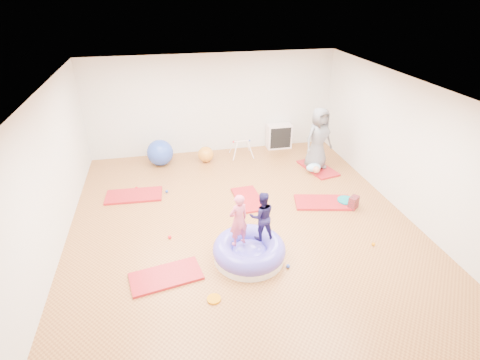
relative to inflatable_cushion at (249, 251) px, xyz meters
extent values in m
cube|color=#AB7239|center=(0.12, 1.05, -0.16)|extent=(7.00, 8.00, 0.01)
cube|color=white|center=(0.12, 1.05, 2.64)|extent=(7.00, 8.00, 0.01)
cube|color=silver|center=(0.12, 5.05, 1.24)|extent=(7.00, 0.01, 2.80)
cube|color=silver|center=(0.12, -2.95, 1.24)|extent=(7.00, 0.01, 2.80)
cube|color=silver|center=(-3.38, 1.05, 1.24)|extent=(0.01, 8.00, 2.80)
cube|color=silver|center=(3.62, 1.05, 1.24)|extent=(0.01, 8.00, 2.80)
cube|color=#B91931|center=(-1.50, -0.20, -0.14)|extent=(1.28, 0.80, 0.05)
cube|color=#B91931|center=(-2.14, 2.72, -0.13)|extent=(1.32, 0.71, 0.05)
cube|color=#B91931|center=(0.46, 2.01, -0.14)|extent=(0.64, 1.16, 0.05)
cube|color=#B91931|center=(2.09, 1.50, -0.14)|extent=(1.38, 0.90, 0.05)
cube|color=#B91931|center=(2.66, 3.19, -0.14)|extent=(0.84, 1.30, 0.05)
cylinder|color=white|center=(0.00, 0.00, -0.09)|extent=(1.28, 1.28, 0.14)
torus|color=#584CCB|center=(0.00, 0.00, 0.04)|extent=(1.32, 1.32, 0.35)
ellipsoid|color=#584CCB|center=(0.00, 0.00, -0.04)|extent=(0.70, 0.70, 0.32)
imported|color=#D8567A|center=(-0.19, 0.04, 0.72)|extent=(0.43, 0.35, 1.00)
imported|color=#1D174A|center=(0.25, 0.12, 0.69)|extent=(0.47, 0.37, 0.94)
imported|color=slate|center=(2.60, 3.22, 0.71)|extent=(0.92, 0.73, 1.64)
ellipsoid|color=#A4DAFF|center=(2.44, 2.99, 0.00)|extent=(0.39, 0.25, 0.22)
sphere|color=tan|center=(2.44, 2.81, 0.03)|extent=(0.18, 0.18, 0.18)
sphere|color=orange|center=(2.41, -0.15, -0.13)|extent=(0.07, 0.07, 0.07)
sphere|color=#2A48B8|center=(-1.38, 2.74, -0.13)|extent=(0.07, 0.07, 0.07)
sphere|color=#2A48B8|center=(0.61, -0.40, -0.13)|extent=(0.07, 0.07, 0.07)
sphere|color=red|center=(-2.09, 3.06, -0.13)|extent=(0.07, 0.07, 0.07)
sphere|color=red|center=(-1.39, 0.89, -0.13)|extent=(0.07, 0.07, 0.07)
sphere|color=orange|center=(0.73, 1.53, -0.13)|extent=(0.07, 0.07, 0.07)
sphere|color=#2A48B8|center=(-1.46, 4.36, 0.19)|extent=(0.71, 0.71, 0.71)
sphere|color=orange|center=(-0.23, 4.30, 0.06)|extent=(0.44, 0.44, 0.44)
cylinder|color=white|center=(0.60, 4.23, 0.10)|extent=(0.18, 0.19, 0.48)
cylinder|color=white|center=(0.60, 4.64, 0.10)|extent=(0.18, 0.19, 0.48)
cylinder|color=white|center=(1.05, 4.23, 0.10)|extent=(0.18, 0.19, 0.48)
cylinder|color=white|center=(1.05, 4.64, 0.10)|extent=(0.18, 0.19, 0.48)
cylinder|color=white|center=(0.82, 4.44, 0.31)|extent=(0.47, 0.03, 0.03)
sphere|color=red|center=(0.59, 4.44, 0.31)|extent=(0.06, 0.06, 0.06)
sphere|color=#2A48B8|center=(1.05, 4.44, 0.31)|extent=(0.06, 0.06, 0.06)
cube|color=white|center=(2.06, 4.85, 0.20)|extent=(0.73, 0.35, 0.73)
cube|color=black|center=(2.06, 4.68, 0.20)|extent=(0.63, 0.02, 0.63)
cube|color=white|center=(2.06, 4.80, 0.20)|extent=(0.02, 0.25, 0.64)
cube|color=white|center=(2.06, 4.80, 0.20)|extent=(0.64, 0.25, 0.02)
cylinder|color=#078086|center=(2.60, 1.42, -0.12)|extent=(0.38, 0.38, 0.09)
cube|color=maroon|center=(2.65, 1.17, -0.02)|extent=(0.29, 0.28, 0.29)
cylinder|color=orange|center=(-0.78, -0.87, -0.14)|extent=(0.22, 0.22, 0.03)
camera|label=1|loc=(-1.28, -5.21, 4.30)|focal=28.00mm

